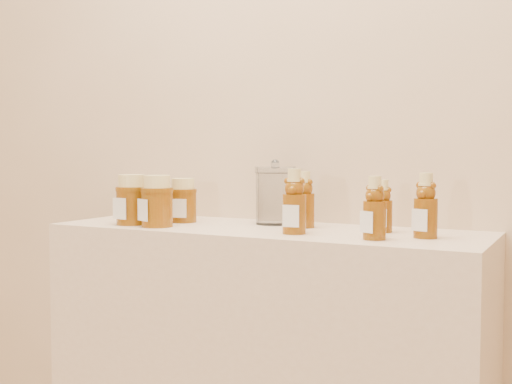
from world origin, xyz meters
The scene contains 10 objects.
wall_back centered at (0.00, 1.75, 1.35)m, with size 3.50×0.02×2.70m, color tan.
bear_bottle_back_left centered at (0.09, 1.61, 0.99)m, with size 0.06×0.06×0.18m, color #623207, non-canonical shape.
bear_bottle_back_mid centered at (0.32, 1.60, 0.98)m, with size 0.05×0.05×0.15m, color #623207, non-canonical shape.
bear_bottle_back_right centered at (0.44, 1.54, 0.99)m, with size 0.06×0.06×0.18m, color #623207, non-canonical shape.
bear_bottle_front_left centered at (0.13, 1.47, 0.99)m, with size 0.06×0.06×0.19m, color #623207, non-canonical shape.
bear_bottle_front_right centered at (0.34, 1.45, 0.99)m, with size 0.06×0.06×0.17m, color #623207, non-canonical shape.
honey_jar_left centered at (-0.38, 1.45, 0.97)m, with size 0.09×0.09×0.14m, color #623207, non-canonical shape.
honey_jar_back centered at (-0.28, 1.57, 0.97)m, with size 0.08×0.08×0.13m, color #623207, non-canonical shape.
honey_jar_front centered at (-0.28, 1.44, 0.97)m, with size 0.09×0.09×0.14m, color #623207, non-canonical shape.
glass_canister centered at (-0.02, 1.65, 0.99)m, with size 0.12×0.12×0.18m, color white, non-canonical shape.
Camera 1 is at (0.79, -0.01, 1.10)m, focal length 45.00 mm.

